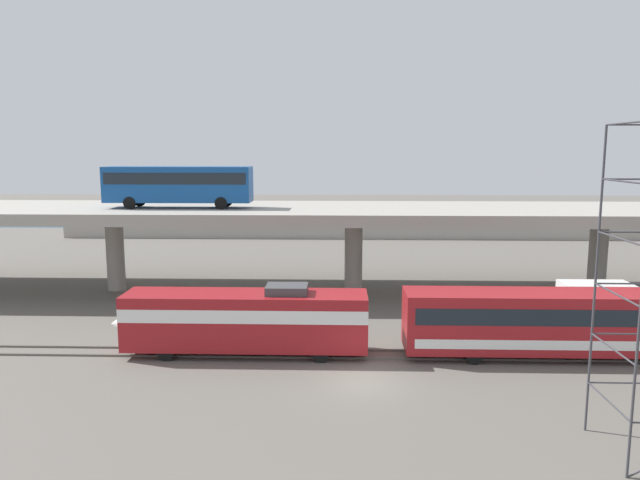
{
  "coord_description": "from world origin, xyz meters",
  "views": [
    {
      "loc": [
        -1.26,
        -29.71,
        11.95
      ],
      "look_at": [
        -2.97,
        24.13,
        3.79
      ],
      "focal_mm": 33.48,
      "sensor_mm": 36.0,
      "label": 1
    }
  ],
  "objects": [
    {
      "name": "parked_car_3",
      "position": [
        6.59,
        53.11,
        2.38
      ],
      "size": [
        4.64,
        1.88,
        1.5
      ],
      "color": "#9E998C",
      "rests_on": "pier_parking_lot"
    },
    {
      "name": "train_coach_lead",
      "position": [
        13.49,
        4.0,
        2.17
      ],
      "size": [
        21.83,
        3.04,
        3.86
      ],
      "rotation": [
        0.0,
        0.0,
        3.14
      ],
      "color": "maroon",
      "rests_on": "ground_plane"
    },
    {
      "name": "rail_strip_far",
      "position": [
        0.0,
        4.72,
        0.06
      ],
      "size": [
        110.0,
        0.12,
        0.12
      ],
      "primitive_type": "cube",
      "color": "#59544C",
      "rests_on": "ground_plane"
    },
    {
      "name": "transit_bus_on_overpass",
      "position": [
        -14.45,
        19.06,
        9.25
      ],
      "size": [
        12.0,
        2.68,
        3.4
      ],
      "color": "#14478C",
      "rests_on": "highway_overpass"
    },
    {
      "name": "harbor_water",
      "position": [
        0.0,
        78.0,
        0.0
      ],
      "size": [
        140.0,
        36.0,
        0.01
      ],
      "primitive_type": "cube",
      "color": "navy",
      "rests_on": "ground_plane"
    },
    {
      "name": "service_truck_west",
      "position": [
        17.08,
        10.27,
        1.64
      ],
      "size": [
        6.8,
        2.46,
        3.04
      ],
      "color": "#0C4C26",
      "rests_on": "ground_plane"
    },
    {
      "name": "parked_car_2",
      "position": [
        -27.47,
        54.31,
        2.38
      ],
      "size": [
        4.53,
        1.93,
        1.5
      ],
      "rotation": [
        0.0,
        0.0,
        3.14
      ],
      "color": "#0C4C26",
      "rests_on": "pier_parking_lot"
    },
    {
      "name": "parked_car_0",
      "position": [
        24.02,
        54.32,
        2.38
      ],
      "size": [
        4.11,
        1.92,
        1.5
      ],
      "color": "navy",
      "rests_on": "pier_parking_lot"
    },
    {
      "name": "train_locomotive",
      "position": [
        -7.38,
        4.0,
        2.19
      ],
      "size": [
        15.14,
        3.04,
        4.18
      ],
      "rotation": [
        0.0,
        0.0,
        3.14
      ],
      "color": "maroon",
      "rests_on": "ground_plane"
    },
    {
      "name": "rail_strip_near",
      "position": [
        0.0,
        3.28,
        0.06
      ],
      "size": [
        110.0,
        0.12,
        0.12
      ],
      "primitive_type": "cube",
      "color": "#59544C",
      "rests_on": "ground_plane"
    },
    {
      "name": "highway_overpass",
      "position": [
        0.0,
        20.0,
        6.51
      ],
      "size": [
        96.0,
        12.63,
        7.19
      ],
      "color": "#9E998E",
      "rests_on": "ground_plane"
    },
    {
      "name": "pier_parking_lot",
      "position": [
        0.0,
        55.0,
        0.8
      ],
      "size": [
        77.74,
        10.45,
        1.6
      ],
      "primitive_type": "cube",
      "color": "#9E998E",
      "rests_on": "ground_plane"
    },
    {
      "name": "parked_car_1",
      "position": [
        -28.04,
        57.55,
        2.38
      ],
      "size": [
        4.41,
        1.98,
        1.5
      ],
      "color": "maroon",
      "rests_on": "pier_parking_lot"
    },
    {
      "name": "ground_plane",
      "position": [
        0.0,
        0.0,
        0.0
      ],
      "size": [
        260.0,
        260.0,
        0.0
      ],
      "primitive_type": "plane",
      "color": "#605B54"
    }
  ]
}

